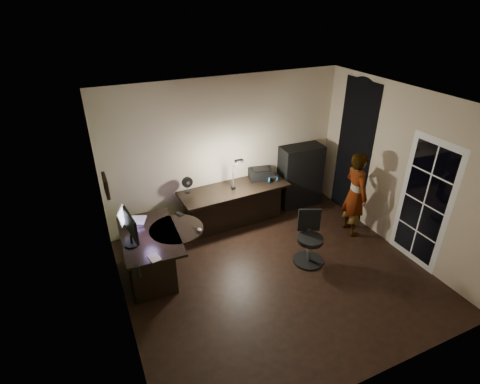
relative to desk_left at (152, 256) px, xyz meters
name	(u,v)px	position (x,y,z in m)	size (l,w,h in m)	color
floor	(276,275)	(1.74, -0.79, -0.39)	(4.50, 4.00, 0.01)	black
ceiling	(286,105)	(1.74, -0.79, 2.32)	(4.50, 4.00, 0.01)	silver
wall_back	(226,151)	(1.74, 1.22, 0.97)	(4.50, 0.01, 2.70)	beige
wall_front	(384,294)	(1.74, -2.79, 0.97)	(4.50, 0.01, 2.70)	beige
wall_left	(115,240)	(-0.52, -0.79, 0.97)	(0.01, 4.00, 2.70)	beige
wall_right	(402,172)	(3.99, -0.79, 0.97)	(0.01, 4.00, 2.70)	beige
green_wall_overlay	(116,239)	(-0.50, -0.79, 0.97)	(0.00, 4.00, 2.70)	#465927
arched_doorway	(354,150)	(3.98, 0.36, 0.92)	(0.01, 0.90, 2.60)	black
french_door	(424,204)	(3.98, -1.34, 0.67)	(0.02, 0.92, 2.10)	white
framed_picture	(106,186)	(-0.48, -0.34, 1.47)	(0.04, 0.30, 0.25)	black
desk_left	(152,256)	(0.00, 0.00, 0.00)	(0.82, 1.33, 0.77)	black
desk_right	(234,206)	(1.74, 0.84, 0.00)	(2.02, 0.71, 0.76)	black
cabinet	(300,176)	(3.25, 0.99, 0.25)	(0.85, 0.42, 1.27)	black
laptop_stand	(135,223)	(-0.14, 0.32, 0.44)	(0.23, 0.19, 0.10)	silver
laptop	(133,214)	(-0.14, 0.32, 0.61)	(0.35, 0.33, 0.24)	silver
monitor	(131,234)	(-0.27, -0.13, 0.57)	(0.11, 0.54, 0.36)	black
mouse	(200,230)	(0.71, -0.21, 0.41)	(0.06, 0.09, 0.03)	silver
phone	(180,214)	(0.57, 0.37, 0.40)	(0.07, 0.14, 0.01)	black
pen	(196,229)	(0.67, -0.15, 0.40)	(0.01, 0.15, 0.01)	black
speaker	(137,272)	(-0.33, -0.87, 0.48)	(0.07, 0.07, 0.17)	black
notepad	(154,258)	(-0.06, -0.58, 0.40)	(0.14, 0.19, 0.01)	silver
desk_fan	(187,185)	(0.92, 1.04, 0.53)	(0.20, 0.11, 0.30)	black
headphones	(273,179)	(2.51, 0.79, 0.43)	(0.21, 0.09, 0.10)	#145D98
printer	(261,173)	(2.37, 1.02, 0.48)	(0.44, 0.35, 0.20)	black
desk_lamp	(233,171)	(1.71, 0.81, 0.74)	(0.18, 0.33, 0.73)	black
office_chair	(310,239)	(2.38, -0.71, 0.06)	(0.49, 0.49, 0.88)	black
person	(355,194)	(3.57, -0.28, 0.40)	(0.56, 0.37, 1.56)	#D8A88C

